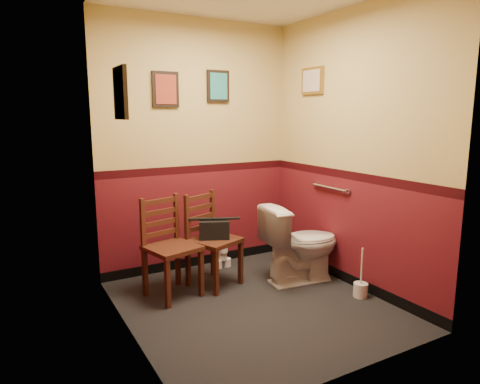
# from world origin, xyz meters

# --- Properties ---
(floor) EXTENTS (2.20, 2.40, 0.00)m
(floor) POSITION_xyz_m (0.00, 0.00, 0.00)
(floor) COLOR black
(floor) RESTS_ON ground
(wall_back) EXTENTS (2.20, 0.00, 2.70)m
(wall_back) POSITION_xyz_m (0.00, 1.20, 1.35)
(wall_back) COLOR maroon
(wall_back) RESTS_ON ground
(wall_front) EXTENTS (2.20, 0.00, 2.70)m
(wall_front) POSITION_xyz_m (0.00, -1.20, 1.35)
(wall_front) COLOR maroon
(wall_front) RESTS_ON ground
(wall_left) EXTENTS (0.00, 2.40, 2.70)m
(wall_left) POSITION_xyz_m (-1.10, 0.00, 1.35)
(wall_left) COLOR maroon
(wall_left) RESTS_ON ground
(wall_right) EXTENTS (0.00, 2.40, 2.70)m
(wall_right) POSITION_xyz_m (1.10, 0.00, 1.35)
(wall_right) COLOR maroon
(wall_right) RESTS_ON ground
(grab_bar) EXTENTS (0.05, 0.56, 0.06)m
(grab_bar) POSITION_xyz_m (1.07, 0.25, 0.95)
(grab_bar) COLOR silver
(grab_bar) RESTS_ON wall_right
(framed_print_back_a) EXTENTS (0.28, 0.04, 0.36)m
(framed_print_back_a) POSITION_xyz_m (-0.35, 1.18, 1.95)
(framed_print_back_a) COLOR black
(framed_print_back_a) RESTS_ON wall_back
(framed_print_back_b) EXTENTS (0.26, 0.04, 0.34)m
(framed_print_back_b) POSITION_xyz_m (0.25, 1.18, 2.00)
(framed_print_back_b) COLOR black
(framed_print_back_b) RESTS_ON wall_back
(framed_print_left) EXTENTS (0.04, 0.30, 0.38)m
(framed_print_left) POSITION_xyz_m (-1.08, 0.10, 1.85)
(framed_print_left) COLOR black
(framed_print_left) RESTS_ON wall_left
(framed_print_right) EXTENTS (0.04, 0.34, 0.28)m
(framed_print_right) POSITION_xyz_m (1.08, 0.60, 2.05)
(framed_print_right) COLOR olive
(framed_print_right) RESTS_ON wall_right
(toilet) EXTENTS (0.86, 0.54, 0.79)m
(toilet) POSITION_xyz_m (0.72, 0.26, 0.40)
(toilet) COLOR white
(toilet) RESTS_ON floor
(toilet_brush) EXTENTS (0.13, 0.13, 0.48)m
(toilet_brush) POSITION_xyz_m (0.97, -0.34, 0.08)
(toilet_brush) COLOR silver
(toilet_brush) RESTS_ON floor
(chair_left) EXTENTS (0.53, 0.53, 0.94)m
(chair_left) POSITION_xyz_m (-0.57, 0.59, 0.47)
(chair_left) COLOR #562819
(chair_left) RESTS_ON floor
(chair_right) EXTENTS (0.56, 0.56, 0.93)m
(chair_right) POSITION_xyz_m (-0.12, 0.63, 0.47)
(chair_right) COLOR #562819
(chair_right) RESTS_ON floor
(handbag) EXTENTS (0.33, 0.25, 0.21)m
(handbag) POSITION_xyz_m (-0.10, 0.59, 0.58)
(handbag) COLOR black
(handbag) RESTS_ON chair_right
(tp_stack) EXTENTS (0.21, 0.13, 0.27)m
(tp_stack) POSITION_xyz_m (0.20, 1.01, 0.11)
(tp_stack) COLOR silver
(tp_stack) RESTS_ON floor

